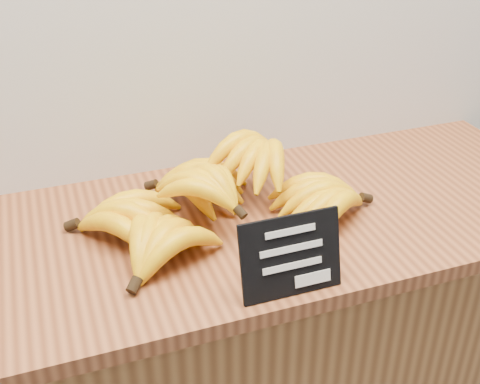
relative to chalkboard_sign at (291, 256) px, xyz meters
name	(u,v)px	position (x,y,z in m)	size (l,w,h in m)	color
counter_top	(231,226)	(-0.02, 0.23, -0.08)	(1.46, 0.54, 0.03)	brown
chalkboard_sign	(291,256)	(0.00, 0.00, 0.00)	(0.17, 0.01, 0.14)	black
banana_pile	(213,198)	(-0.06, 0.24, -0.02)	(0.57, 0.39, 0.12)	yellow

